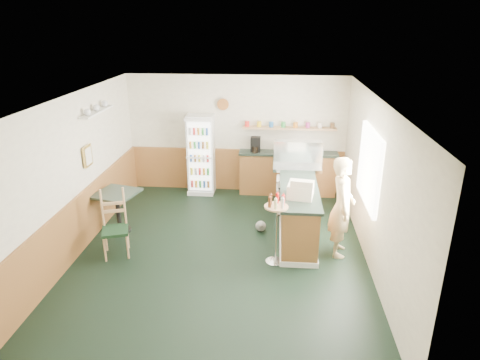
# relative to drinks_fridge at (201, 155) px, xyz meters

# --- Properties ---
(ground) EXTENTS (6.00, 6.00, 0.00)m
(ground) POSITION_rel_drinks_fridge_xyz_m (0.80, -2.74, -0.91)
(ground) COLOR black
(ground) RESTS_ON ground
(room_envelope) EXTENTS (5.04, 6.02, 2.72)m
(room_envelope) POSITION_rel_drinks_fridge_xyz_m (0.58, -2.01, 0.61)
(room_envelope) COLOR beige
(room_envelope) RESTS_ON ground
(service_counter) EXTENTS (0.68, 3.01, 1.01)m
(service_counter) POSITION_rel_drinks_fridge_xyz_m (2.15, -1.67, -0.45)
(service_counter) COLOR #945F2F
(service_counter) RESTS_ON ground
(back_counter) EXTENTS (2.24, 0.42, 1.69)m
(back_counter) POSITION_rel_drinks_fridge_xyz_m (1.99, 0.06, -0.37)
(back_counter) COLOR #945F2F
(back_counter) RESTS_ON ground
(drinks_fridge) EXTENTS (0.60, 0.52, 1.83)m
(drinks_fridge) POSITION_rel_drinks_fridge_xyz_m (0.00, 0.00, 0.00)
(drinks_fridge) COLOR silver
(drinks_fridge) RESTS_ON ground
(display_case) EXTENTS (0.97, 0.50, 0.55)m
(display_case) POSITION_rel_drinks_fridge_xyz_m (2.15, -1.09, 0.37)
(display_case) COLOR silver
(display_case) RESTS_ON service_counter
(cash_register) EXTENTS (0.49, 0.50, 0.24)m
(cash_register) POSITION_rel_drinks_fridge_xyz_m (2.15, -2.51, 0.22)
(cash_register) COLOR #EEE2C5
(cash_register) RESTS_ON service_counter
(shopkeeper) EXTENTS (0.47, 0.62, 1.76)m
(shopkeeper) POSITION_rel_drinks_fridge_xyz_m (2.85, -2.59, -0.03)
(shopkeeper) COLOR tan
(shopkeeper) RESTS_ON ground
(condiment_stand) EXTENTS (0.39, 0.39, 1.21)m
(condiment_stand) POSITION_rel_drinks_fridge_xyz_m (1.75, -3.00, -0.13)
(condiment_stand) COLOR silver
(condiment_stand) RESTS_ON ground
(newspaper_rack) EXTENTS (0.09, 0.46, 0.73)m
(newspaper_rack) POSITION_rel_drinks_fridge_xyz_m (1.80, -1.47, -0.32)
(newspaper_rack) COLOR black
(newspaper_rack) RESTS_ON ground
(cafe_table) EXTENTS (0.89, 0.89, 0.80)m
(cafe_table) POSITION_rel_drinks_fridge_xyz_m (-1.25, -2.12, -0.35)
(cafe_table) COLOR black
(cafe_table) RESTS_ON ground
(cafe_chair) EXTENTS (0.55, 0.55, 1.17)m
(cafe_chair) POSITION_rel_drinks_fridge_xyz_m (-0.98, -2.89, -0.31)
(cafe_chair) COLOR black
(cafe_chair) RESTS_ON ground
(dog_doorstop) EXTENTS (0.20, 0.26, 0.24)m
(dog_doorstop) POSITION_rel_drinks_fridge_xyz_m (1.47, -1.91, -0.80)
(dog_doorstop) COLOR gray
(dog_doorstop) RESTS_ON ground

